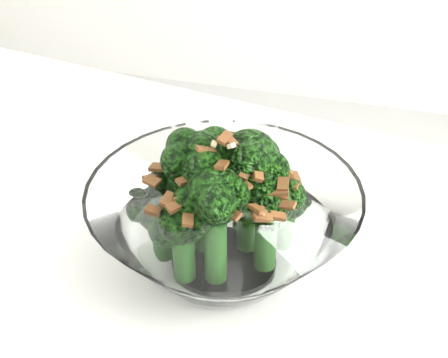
# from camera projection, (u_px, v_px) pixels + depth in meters

# --- Properties ---
(broccoli_dish) EXTENTS (0.21, 0.21, 0.13)m
(broccoli_dish) POSITION_uv_depth(u_px,v_px,m) (223.00, 221.00, 0.52)
(broccoli_dish) COLOR white
(broccoli_dish) RESTS_ON table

